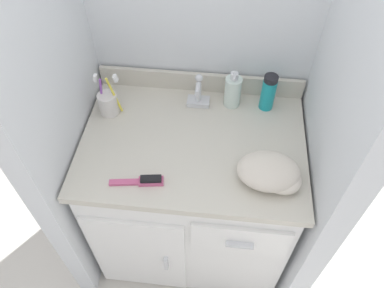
{
  "coord_description": "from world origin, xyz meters",
  "views": [
    {
      "loc": [
        0.09,
        -0.89,
        1.84
      ],
      "look_at": [
        0.0,
        -0.03,
        0.79
      ],
      "focal_mm": 35.0,
      "sensor_mm": 36.0,
      "label": 1
    }
  ],
  "objects_px": {
    "toothbrush_cup": "(108,103)",
    "hand_towel": "(272,173)",
    "shaving_cream_can": "(268,92)",
    "soap_dispenser": "(233,91)",
    "hairbrush": "(144,181)"
  },
  "relations": [
    {
      "from": "toothbrush_cup",
      "to": "hand_towel",
      "type": "height_order",
      "value": "toothbrush_cup"
    },
    {
      "from": "toothbrush_cup",
      "to": "shaving_cream_can",
      "type": "xyz_separation_m",
      "value": [
        0.61,
        0.1,
        0.03
      ]
    },
    {
      "from": "hand_towel",
      "to": "soap_dispenser",
      "type": "bearing_deg",
      "value": 112.09
    },
    {
      "from": "shaving_cream_can",
      "to": "hairbrush",
      "type": "xyz_separation_m",
      "value": [
        -0.42,
        -0.41,
        -0.07
      ]
    },
    {
      "from": "soap_dispenser",
      "to": "hand_towel",
      "type": "xyz_separation_m",
      "value": [
        0.15,
        -0.36,
        -0.03
      ]
    },
    {
      "from": "hairbrush",
      "to": "shaving_cream_can",
      "type": "bearing_deg",
      "value": 36.74
    },
    {
      "from": "hairbrush",
      "to": "hand_towel",
      "type": "height_order",
      "value": "hand_towel"
    },
    {
      "from": "hand_towel",
      "to": "shaving_cream_can",
      "type": "bearing_deg",
      "value": 91.5
    },
    {
      "from": "shaving_cream_can",
      "to": "soap_dispenser",
      "type": "bearing_deg",
      "value": 178.83
    },
    {
      "from": "hand_towel",
      "to": "toothbrush_cup",
      "type": "bearing_deg",
      "value": 157.34
    },
    {
      "from": "soap_dispenser",
      "to": "hairbrush",
      "type": "distance_m",
      "value": 0.51
    },
    {
      "from": "hairbrush",
      "to": "hand_towel",
      "type": "xyz_separation_m",
      "value": [
        0.42,
        0.06,
        0.03
      ]
    },
    {
      "from": "toothbrush_cup",
      "to": "hairbrush",
      "type": "height_order",
      "value": "toothbrush_cup"
    },
    {
      "from": "soap_dispenser",
      "to": "shaving_cream_can",
      "type": "xyz_separation_m",
      "value": [
        0.14,
        -0.0,
        0.01
      ]
    },
    {
      "from": "shaving_cream_can",
      "to": "hairbrush",
      "type": "bearing_deg",
      "value": -135.03
    }
  ]
}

